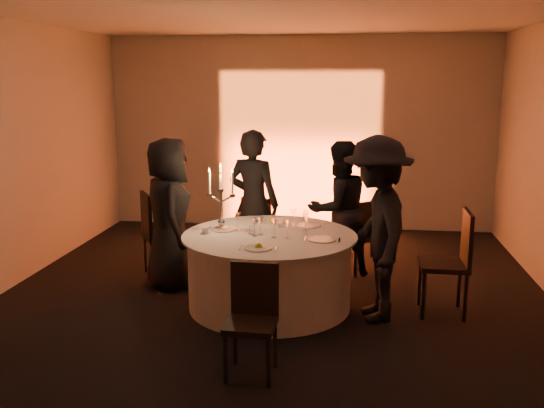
# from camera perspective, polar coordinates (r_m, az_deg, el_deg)

# --- Properties ---
(floor) EXTENTS (7.00, 7.00, 0.00)m
(floor) POSITION_cam_1_polar(r_m,az_deg,el_deg) (6.46, -0.24, -9.52)
(floor) COLOR black
(floor) RESTS_ON ground
(ceiling) EXTENTS (7.00, 7.00, 0.00)m
(ceiling) POSITION_cam_1_polar(r_m,az_deg,el_deg) (6.06, -0.26, 17.97)
(ceiling) COLOR silver
(ceiling) RESTS_ON wall_back
(wall_back) EXTENTS (7.00, 0.00, 7.00)m
(wall_back) POSITION_cam_1_polar(r_m,az_deg,el_deg) (9.54, 2.61, 6.67)
(wall_back) COLOR #B3B0A7
(wall_back) RESTS_ON floor
(wall_front) EXTENTS (7.00, 0.00, 7.00)m
(wall_front) POSITION_cam_1_polar(r_m,az_deg,el_deg) (2.73, -10.27, -6.45)
(wall_front) COLOR #B3B0A7
(wall_front) RESTS_ON floor
(uplighter_fixture) EXTENTS (0.25, 0.12, 0.10)m
(uplighter_fixture) POSITION_cam_1_polar(r_m,az_deg,el_deg) (9.48, 2.37, -2.25)
(uplighter_fixture) COLOR black
(uplighter_fixture) RESTS_ON floor
(banquet_table) EXTENTS (1.80, 1.80, 0.77)m
(banquet_table) POSITION_cam_1_polar(r_m,az_deg,el_deg) (6.33, -0.24, -6.27)
(banquet_table) COLOR black
(banquet_table) RESTS_ON floor
(chair_left) EXTENTS (0.61, 0.61, 1.02)m
(chair_left) POSITION_cam_1_polar(r_m,az_deg,el_deg) (7.36, -10.81, -2.35)
(chair_left) COLOR black
(chair_left) RESTS_ON floor
(chair_back_left) EXTENTS (0.46, 0.46, 0.89)m
(chair_back_left) POSITION_cam_1_polar(r_m,az_deg,el_deg) (7.67, -1.22, -2.16)
(chair_back_left) COLOR black
(chair_back_left) RESTS_ON floor
(chair_back_right) EXTENTS (0.56, 0.56, 0.91)m
(chair_back_right) POSITION_cam_1_polar(r_m,az_deg,el_deg) (7.44, 8.57, -2.65)
(chair_back_right) COLOR black
(chair_back_right) RESTS_ON floor
(chair_right) EXTENTS (0.47, 0.47, 1.06)m
(chair_right) POSITION_cam_1_polar(r_m,az_deg,el_deg) (6.32, 16.68, -4.73)
(chair_right) COLOR black
(chair_right) RESTS_ON floor
(chair_front) EXTENTS (0.41, 0.41, 0.90)m
(chair_front) POSITION_cam_1_polar(r_m,az_deg,el_deg) (4.93, -1.86, -10.21)
(chair_front) COLOR black
(chair_front) RESTS_ON floor
(guest_left) EXTENTS (0.81, 0.97, 1.71)m
(guest_left) POSITION_cam_1_polar(r_m,az_deg,el_deg) (6.91, -9.66, -0.88)
(guest_left) COLOR black
(guest_left) RESTS_ON floor
(guest_back_left) EXTENTS (0.74, 0.60, 1.77)m
(guest_back_left) POSITION_cam_1_polar(r_m,az_deg,el_deg) (7.21, -1.76, 0.05)
(guest_back_left) COLOR black
(guest_back_left) RESTS_ON floor
(guest_back_right) EXTENTS (1.00, 0.94, 1.63)m
(guest_back_right) POSITION_cam_1_polar(r_m,az_deg,el_deg) (7.23, 6.29, -0.51)
(guest_back_right) COLOR black
(guest_back_right) RESTS_ON floor
(guest_right) EXTENTS (0.86, 1.27, 1.82)m
(guest_right) POSITION_cam_1_polar(r_m,az_deg,el_deg) (5.97, 9.81, -2.34)
(guest_right) COLOR black
(guest_right) RESTS_ON floor
(plate_left) EXTENTS (0.36, 0.27, 0.01)m
(plate_left) POSITION_cam_1_polar(r_m,az_deg,el_deg) (6.44, -4.52, -2.37)
(plate_left) COLOR silver
(plate_left) RESTS_ON banquet_table
(plate_back_left) EXTENTS (0.36, 0.27, 0.08)m
(plate_back_left) POSITION_cam_1_polar(r_m,az_deg,el_deg) (6.73, -0.02, -1.63)
(plate_back_left) COLOR silver
(plate_back_left) RESTS_ON banquet_table
(plate_back_right) EXTENTS (0.35, 0.27, 0.01)m
(plate_back_right) POSITION_cam_1_polar(r_m,az_deg,el_deg) (6.59, 3.50, -2.02)
(plate_back_right) COLOR silver
(plate_back_right) RESTS_ON banquet_table
(plate_right) EXTENTS (0.36, 0.27, 0.01)m
(plate_right) POSITION_cam_1_polar(r_m,az_deg,el_deg) (6.03, 4.73, -3.36)
(plate_right) COLOR silver
(plate_right) RESTS_ON banquet_table
(plate_front) EXTENTS (0.36, 0.27, 0.08)m
(plate_front) POSITION_cam_1_polar(r_m,az_deg,el_deg) (5.71, -1.30, -4.06)
(plate_front) COLOR silver
(plate_front) RESTS_ON banquet_table
(coffee_cup) EXTENTS (0.11, 0.11, 0.07)m
(coffee_cup) POSITION_cam_1_polar(r_m,az_deg,el_deg) (6.29, -6.29, -2.53)
(coffee_cup) COLOR silver
(coffee_cup) RESTS_ON banquet_table
(candelabra) EXTENTS (0.30, 0.14, 0.71)m
(candelabra) POSITION_cam_1_polar(r_m,az_deg,el_deg) (6.40, -4.80, -0.24)
(candelabra) COLOR silver
(candelabra) RESTS_ON banquet_table
(wine_glass_a) EXTENTS (0.07, 0.07, 0.19)m
(wine_glass_a) POSITION_cam_1_polar(r_m,az_deg,el_deg) (6.18, -1.08, -1.69)
(wine_glass_a) COLOR silver
(wine_glass_a) RESTS_ON banquet_table
(wine_glass_b) EXTENTS (0.07, 0.07, 0.19)m
(wine_glass_b) POSITION_cam_1_polar(r_m,az_deg,el_deg) (6.54, 2.04, -0.94)
(wine_glass_b) COLOR silver
(wine_glass_b) RESTS_ON banquet_table
(wine_glass_c) EXTENTS (0.07, 0.07, 0.19)m
(wine_glass_c) POSITION_cam_1_polar(r_m,az_deg,el_deg) (6.36, 3.14, -1.31)
(wine_glass_c) COLOR silver
(wine_glass_c) RESTS_ON banquet_table
(wine_glass_d) EXTENTS (0.07, 0.07, 0.19)m
(wine_glass_d) POSITION_cam_1_polar(r_m,az_deg,el_deg) (6.50, 3.27, -1.03)
(wine_glass_d) COLOR silver
(wine_glass_d) RESTS_ON banquet_table
(wine_glass_e) EXTENTS (0.07, 0.07, 0.19)m
(wine_glass_e) POSITION_cam_1_polar(r_m,az_deg,el_deg) (6.13, -1.64, -1.80)
(wine_glass_e) COLOR silver
(wine_glass_e) RESTS_ON banquet_table
(wine_glass_f) EXTENTS (0.07, 0.07, 0.19)m
(wine_glass_f) POSITION_cam_1_polar(r_m,az_deg,el_deg) (6.21, 3.22, -1.64)
(wine_glass_f) COLOR silver
(wine_glass_f) RESTS_ON banquet_table
(wine_glass_g) EXTENTS (0.07, 0.07, 0.19)m
(wine_glass_g) POSITION_cam_1_polar(r_m,az_deg,el_deg) (6.07, 0.20, -1.93)
(wine_glass_g) COLOR silver
(wine_glass_g) RESTS_ON banquet_table
(wine_glass_h) EXTENTS (0.07, 0.07, 0.19)m
(wine_glass_h) POSITION_cam_1_polar(r_m,az_deg,el_deg) (6.03, 1.48, -2.03)
(wine_glass_h) COLOR silver
(wine_glass_h) RESTS_ON banquet_table
(wine_glass_i) EXTENTS (0.07, 0.07, 0.19)m
(wine_glass_i) POSITION_cam_1_polar(r_m,az_deg,el_deg) (6.36, -3.21, -1.31)
(wine_glass_i) COLOR silver
(wine_glass_i) RESTS_ON banquet_table
(tumbler_a) EXTENTS (0.07, 0.07, 0.09)m
(tumbler_a) POSITION_cam_1_polar(r_m,az_deg,el_deg) (6.23, -1.89, -2.47)
(tumbler_a) COLOR silver
(tumbler_a) RESTS_ON banquet_table
(tumbler_b) EXTENTS (0.07, 0.07, 0.09)m
(tumbler_b) POSITION_cam_1_polar(r_m,az_deg,el_deg) (6.53, 0.88, -1.79)
(tumbler_b) COLOR silver
(tumbler_b) RESTS_ON banquet_table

